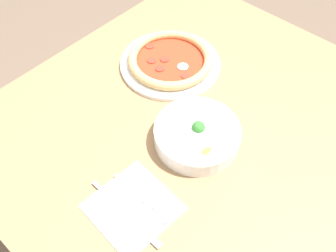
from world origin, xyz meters
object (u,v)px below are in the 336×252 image
object	(u,v)px
fork	(140,198)
knife	(123,210)
pizza	(170,61)
bowl	(197,134)

from	to	relation	value
fork	knife	distance (m)	0.05
pizza	knife	bearing A→B (deg)	29.54
fork	knife	bearing A→B (deg)	-97.06
fork	bowl	bearing A→B (deg)	94.52
bowl	fork	xyz separation A→B (m)	(0.21, 0.01, -0.02)
bowl	fork	size ratio (longest dim) A/B	1.23
bowl	fork	bearing A→B (deg)	2.62
bowl	pizza	bearing A→B (deg)	-124.62
pizza	knife	size ratio (longest dim) A/B	1.38
pizza	fork	size ratio (longest dim) A/B	1.69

